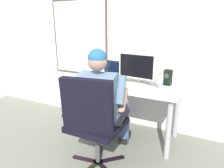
{
  "coord_description": "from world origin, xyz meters",
  "views": [
    {
      "loc": [
        1.2,
        -0.26,
        1.47
      ],
      "look_at": [
        0.22,
        1.73,
        0.81
      ],
      "focal_mm": 32.94,
      "sensor_mm": 36.0,
      "label": 1
    }
  ],
  "objects_px": {
    "wine_glass": "(160,80)",
    "desk": "(124,90)",
    "crt_monitor": "(140,65)",
    "coffee_mug": "(82,77)",
    "office_chair": "(93,119)",
    "person_seated": "(103,102)",
    "desk_speaker": "(168,77)",
    "laptop": "(108,74)"
  },
  "relations": [
    {
      "from": "person_seated",
      "to": "wine_glass",
      "type": "distance_m",
      "value": 0.68
    },
    {
      "from": "office_chair",
      "to": "crt_monitor",
      "type": "relative_size",
      "value": 2.07
    },
    {
      "from": "office_chair",
      "to": "coffee_mug",
      "type": "distance_m",
      "value": 0.87
    },
    {
      "from": "person_seated",
      "to": "wine_glass",
      "type": "xyz_separation_m",
      "value": [
        0.5,
        0.41,
        0.2
      ]
    },
    {
      "from": "office_chair",
      "to": "wine_glass",
      "type": "relative_size",
      "value": 6.25
    },
    {
      "from": "office_chair",
      "to": "crt_monitor",
      "type": "distance_m",
      "value": 0.93
    },
    {
      "from": "wine_glass",
      "to": "coffee_mug",
      "type": "bearing_deg",
      "value": -177.78
    },
    {
      "from": "office_chair",
      "to": "coffee_mug",
      "type": "bearing_deg",
      "value": 130.58
    },
    {
      "from": "crt_monitor",
      "to": "desk_speaker",
      "type": "height_order",
      "value": "crt_monitor"
    },
    {
      "from": "coffee_mug",
      "to": "desk",
      "type": "bearing_deg",
      "value": 15.84
    },
    {
      "from": "wine_glass",
      "to": "laptop",
      "type": "bearing_deg",
      "value": 166.51
    },
    {
      "from": "desk",
      "to": "laptop",
      "type": "distance_m",
      "value": 0.32
    },
    {
      "from": "laptop",
      "to": "wine_glass",
      "type": "xyz_separation_m",
      "value": [
        0.74,
        -0.18,
        0.05
      ]
    },
    {
      "from": "crt_monitor",
      "to": "desk_speaker",
      "type": "bearing_deg",
      "value": 16.88
    },
    {
      "from": "office_chair",
      "to": "person_seated",
      "type": "distance_m",
      "value": 0.29
    },
    {
      "from": "person_seated",
      "to": "wine_glass",
      "type": "relative_size",
      "value": 7.64
    },
    {
      "from": "laptop",
      "to": "desk",
      "type": "bearing_deg",
      "value": -14.06
    },
    {
      "from": "office_chair",
      "to": "crt_monitor",
      "type": "height_order",
      "value": "crt_monitor"
    },
    {
      "from": "office_chair",
      "to": "desk_speaker",
      "type": "bearing_deg",
      "value": 61.0
    },
    {
      "from": "desk",
      "to": "crt_monitor",
      "type": "distance_m",
      "value": 0.39
    },
    {
      "from": "wine_glass",
      "to": "desk",
      "type": "bearing_deg",
      "value": 166.83
    },
    {
      "from": "desk",
      "to": "person_seated",
      "type": "relative_size",
      "value": 1.16
    },
    {
      "from": "crt_monitor",
      "to": "laptop",
      "type": "bearing_deg",
      "value": 174.79
    },
    {
      "from": "desk_speaker",
      "to": "crt_monitor",
      "type": "bearing_deg",
      "value": -163.12
    },
    {
      "from": "person_seated",
      "to": "coffee_mug",
      "type": "distance_m",
      "value": 0.65
    },
    {
      "from": "person_seated",
      "to": "desk",
      "type": "bearing_deg",
      "value": 87.79
    },
    {
      "from": "crt_monitor",
      "to": "wine_glass",
      "type": "bearing_deg",
      "value": -25.63
    },
    {
      "from": "person_seated",
      "to": "desk_speaker",
      "type": "bearing_deg",
      "value": 49.84
    },
    {
      "from": "coffee_mug",
      "to": "person_seated",
      "type": "bearing_deg",
      "value": -35.57
    },
    {
      "from": "desk_speaker",
      "to": "wine_glass",
      "type": "bearing_deg",
      "value": -100.1
    },
    {
      "from": "crt_monitor",
      "to": "laptop",
      "type": "relative_size",
      "value": 1.23
    },
    {
      "from": "office_chair",
      "to": "coffee_mug",
      "type": "xyz_separation_m",
      "value": [
        -0.55,
        0.64,
        0.2
      ]
    },
    {
      "from": "desk_speaker",
      "to": "laptop",
      "type": "bearing_deg",
      "value": -175.83
    },
    {
      "from": "desk",
      "to": "wine_glass",
      "type": "height_order",
      "value": "wine_glass"
    },
    {
      "from": "desk",
      "to": "coffee_mug",
      "type": "distance_m",
      "value": 0.58
    },
    {
      "from": "coffee_mug",
      "to": "wine_glass",
      "type": "bearing_deg",
      "value": 2.22
    },
    {
      "from": "crt_monitor",
      "to": "desk_speaker",
      "type": "relative_size",
      "value": 2.6
    },
    {
      "from": "office_chair",
      "to": "coffee_mug",
      "type": "relative_size",
      "value": 11.76
    },
    {
      "from": "wine_glass",
      "to": "person_seated",
      "type": "bearing_deg",
      "value": -140.83
    },
    {
      "from": "desk",
      "to": "laptop",
      "type": "bearing_deg",
      "value": 165.94
    },
    {
      "from": "person_seated",
      "to": "wine_glass",
      "type": "bearing_deg",
      "value": 39.17
    },
    {
      "from": "person_seated",
      "to": "crt_monitor",
      "type": "height_order",
      "value": "person_seated"
    }
  ]
}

